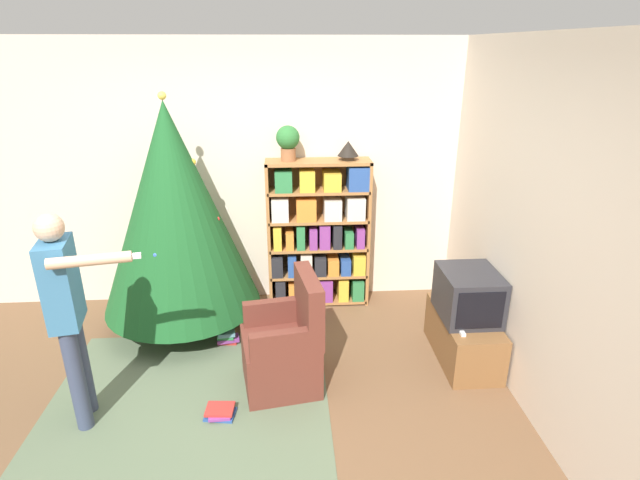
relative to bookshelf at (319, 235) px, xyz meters
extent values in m
plane|color=brown|center=(-0.67, -1.83, -0.74)|extent=(14.00, 14.00, 0.00)
cube|color=beige|center=(-0.67, 0.23, 0.56)|extent=(8.00, 0.10, 2.60)
cube|color=beige|center=(1.44, -1.83, 0.56)|extent=(0.10, 8.00, 2.60)
cube|color=#56664C|center=(-1.08, -1.51, -0.73)|extent=(2.09, 1.83, 0.01)
cube|color=#A8703D|center=(-0.49, 0.01, 0.01)|extent=(0.03, 0.30, 1.49)
cube|color=#A8703D|center=(0.49, 0.01, 0.01)|extent=(0.03, 0.30, 1.49)
cube|color=#A8703D|center=(0.00, 0.01, 0.74)|extent=(1.01, 0.30, 0.03)
cube|color=#A8703D|center=(0.00, 0.15, 0.01)|extent=(1.01, 0.01, 1.49)
cube|color=#A8703D|center=(0.00, 0.01, -0.71)|extent=(0.98, 0.30, 0.03)
cube|color=#232328|center=(-0.40, -0.03, -0.57)|extent=(0.10, 0.23, 0.24)
cube|color=orange|center=(-0.25, -0.01, -0.59)|extent=(0.13, 0.26, 0.20)
cube|color=#284C93|center=(-0.07, -0.03, -0.58)|extent=(0.11, 0.22, 0.22)
cube|color=#843889|center=(0.07, -0.02, -0.57)|extent=(0.14, 0.24, 0.23)
cube|color=gold|center=(0.25, -0.01, -0.57)|extent=(0.10, 0.26, 0.23)
cube|color=#2D7A42|center=(0.40, -0.04, -0.58)|extent=(0.12, 0.21, 0.21)
cube|color=#A8703D|center=(0.00, 0.01, -0.41)|extent=(0.98, 0.30, 0.03)
cube|color=#232328|center=(-0.42, -0.01, -0.29)|extent=(0.11, 0.27, 0.21)
cube|color=#284C93|center=(-0.27, -0.01, -0.29)|extent=(0.08, 0.26, 0.21)
cube|color=beige|center=(-0.13, -0.03, -0.29)|extent=(0.11, 0.23, 0.22)
cube|color=#232328|center=(0.01, -0.02, -0.30)|extent=(0.11, 0.23, 0.20)
cube|color=orange|center=(0.14, 0.00, -0.31)|extent=(0.11, 0.28, 0.17)
cube|color=#284C93|center=(0.27, -0.03, -0.32)|extent=(0.10, 0.23, 0.16)
cube|color=gold|center=(0.40, -0.02, -0.30)|extent=(0.12, 0.25, 0.20)
cube|color=#A8703D|center=(0.00, 0.01, -0.12)|extent=(0.98, 0.30, 0.03)
cube|color=gold|center=(-0.41, -0.01, 0.01)|extent=(0.08, 0.26, 0.24)
cube|color=orange|center=(-0.29, 0.00, -0.02)|extent=(0.08, 0.28, 0.18)
cube|color=#2D7A42|center=(-0.18, -0.01, 0.01)|extent=(0.08, 0.27, 0.24)
cube|color=#843889|center=(-0.06, 0.00, 0.00)|extent=(0.08, 0.28, 0.21)
cube|color=#843889|center=(0.05, -0.03, 0.02)|extent=(0.10, 0.22, 0.24)
cube|color=#232328|center=(0.18, -0.01, 0.02)|extent=(0.08, 0.26, 0.24)
cube|color=#2D7A42|center=(0.30, -0.03, -0.02)|extent=(0.08, 0.23, 0.16)
cube|color=#843889|center=(0.41, -0.03, -0.01)|extent=(0.08, 0.23, 0.20)
cube|color=#A8703D|center=(0.00, 0.01, 0.17)|extent=(0.98, 0.30, 0.03)
cube|color=beige|center=(-0.38, -0.03, 0.30)|extent=(0.16, 0.22, 0.22)
cube|color=orange|center=(-0.12, 0.00, 0.30)|extent=(0.19, 0.27, 0.21)
cube|color=beige|center=(0.13, -0.01, 0.29)|extent=(0.17, 0.27, 0.20)
cube|color=beige|center=(0.36, -0.02, 0.30)|extent=(0.18, 0.25, 0.22)
cube|color=#A8703D|center=(0.00, 0.01, 0.47)|extent=(0.98, 0.30, 0.03)
cube|color=#2D7A42|center=(-0.34, -0.01, 0.58)|extent=(0.16, 0.26, 0.20)
cube|color=gold|center=(-0.11, -0.03, 0.58)|extent=(0.14, 0.22, 0.20)
cube|color=gold|center=(0.13, -0.01, 0.57)|extent=(0.16, 0.26, 0.17)
cube|color=#284C93|center=(0.37, -0.02, 0.59)|extent=(0.20, 0.23, 0.23)
cube|color=brown|center=(1.16, -1.10, -0.53)|extent=(0.43, 0.87, 0.41)
cube|color=#28282D|center=(1.16, -1.10, -0.13)|extent=(0.45, 0.53, 0.40)
cube|color=black|center=(1.16, -1.37, -0.13)|extent=(0.37, 0.01, 0.31)
cube|color=white|center=(1.03, -1.36, -0.32)|extent=(0.04, 0.12, 0.02)
cylinder|color=#4C3323|center=(-1.30, -0.36, -0.69)|extent=(0.36, 0.36, 0.10)
cylinder|color=brown|center=(-1.30, -0.36, -0.58)|extent=(0.08, 0.08, 0.12)
cone|color=#195123|center=(-1.30, -0.36, 0.42)|extent=(1.43, 1.43, 1.88)
sphere|color=silver|center=(-0.93, -0.18, 0.21)|extent=(0.05, 0.05, 0.05)
sphere|color=red|center=(-1.45, -0.30, 0.92)|extent=(0.04, 0.04, 0.04)
sphere|color=#335BB2|center=(-1.14, -0.23, 0.78)|extent=(0.06, 0.06, 0.06)
sphere|color=#335BB2|center=(-1.40, -0.79, 0.16)|extent=(0.05, 0.05, 0.05)
sphere|color=red|center=(-0.93, -0.40, 0.33)|extent=(0.05, 0.05, 0.05)
sphere|color=#B74C93|center=(-1.45, -0.20, 0.75)|extent=(0.05, 0.05, 0.05)
sphere|color=gold|center=(-1.12, -0.32, 0.83)|extent=(0.06, 0.06, 0.06)
sphere|color=#335BB2|center=(-1.19, -0.07, 0.48)|extent=(0.06, 0.06, 0.06)
sphere|color=#E5CC4C|center=(-1.30, -0.36, 1.39)|extent=(0.07, 0.07, 0.07)
cube|color=brown|center=(-0.39, -1.36, -0.53)|extent=(0.64, 0.64, 0.42)
cube|color=brown|center=(-0.16, -1.32, -0.07)|extent=(0.21, 0.57, 0.50)
cube|color=brown|center=(-0.43, -1.12, -0.22)|extent=(0.51, 0.16, 0.20)
cube|color=brown|center=(-0.35, -1.60, -0.22)|extent=(0.51, 0.16, 0.20)
cylinder|color=#38425B|center=(-1.79, -1.57, -0.34)|extent=(0.11, 0.11, 0.78)
cylinder|color=#38425B|center=(-1.76, -1.75, -0.34)|extent=(0.11, 0.11, 0.78)
cube|color=teal|center=(-1.78, -1.66, 0.34)|extent=(0.24, 0.35, 0.59)
cylinder|color=#DBAD89|center=(-1.81, -1.46, 0.31)|extent=(0.07, 0.07, 0.47)
cylinder|color=#DBAD89|center=(-1.50, -1.81, 0.57)|extent=(0.48, 0.16, 0.07)
cube|color=white|center=(-1.27, -1.77, 0.57)|extent=(0.11, 0.06, 0.03)
sphere|color=#DBAD89|center=(-1.78, -1.66, 0.73)|extent=(0.18, 0.18, 0.18)
cylinder|color=#935B38|center=(-0.29, 0.01, 0.82)|extent=(0.14, 0.14, 0.12)
sphere|color=#2D7033|center=(-0.29, 0.01, 0.98)|extent=(0.22, 0.22, 0.22)
cylinder|color=#473828|center=(0.28, 0.01, 0.78)|extent=(0.12, 0.12, 0.04)
cone|color=black|center=(0.28, 0.01, 0.87)|extent=(0.20, 0.20, 0.14)
cube|color=#B22D28|center=(-0.87, -0.74, -0.72)|extent=(0.18, 0.11, 0.03)
cube|color=#843889|center=(-0.87, -0.76, -0.68)|extent=(0.21, 0.14, 0.04)
cube|color=#2D7A42|center=(-0.88, -0.75, -0.65)|extent=(0.15, 0.13, 0.03)
cube|color=#5B899E|center=(-0.88, -0.76, -0.61)|extent=(0.17, 0.16, 0.04)
cube|color=#284C93|center=(-0.83, -1.70, -0.72)|extent=(0.23, 0.19, 0.02)
cube|color=#843889|center=(-0.83, -1.71, -0.70)|extent=(0.16, 0.17, 0.02)
cube|color=#B22D28|center=(-0.83, -1.70, -0.68)|extent=(0.21, 0.17, 0.02)
camera|label=1|loc=(-0.30, -4.65, 1.77)|focal=28.00mm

